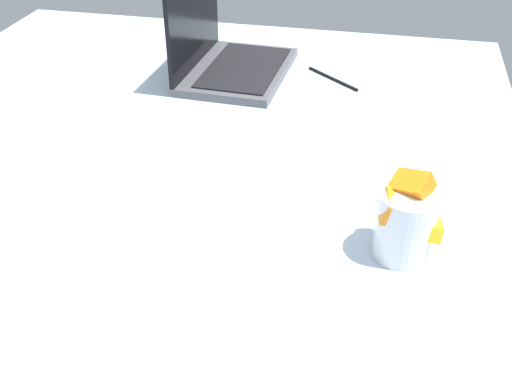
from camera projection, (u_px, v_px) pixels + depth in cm
name	position (u px, v px, depth cm)	size (l,w,h in cm)	color
bed_mattress	(149.00, 228.00, 116.06)	(180.00, 140.00, 18.00)	silver
laptop	(226.00, 57.00, 151.31)	(34.13, 24.65, 23.00)	#4C4C51
snack_cup	(405.00, 223.00, 92.50)	(9.85, 10.03, 14.19)	silver
charger_cable	(333.00, 79.00, 150.46)	(17.00, 0.60, 0.60)	black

